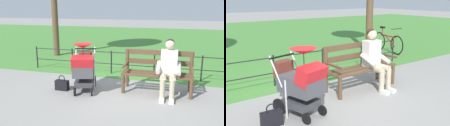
# 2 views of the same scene
# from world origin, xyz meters

# --- Properties ---
(ground_plane) EXTENTS (60.00, 60.00, 0.00)m
(ground_plane) POSITION_xyz_m (0.00, 0.00, 0.00)
(ground_plane) COLOR gray
(grass_lawn) EXTENTS (40.00, 16.00, 0.01)m
(grass_lawn) POSITION_xyz_m (0.00, -8.80, 0.00)
(grass_lawn) COLOR #478438
(grass_lawn) RESTS_ON ground
(park_bench) EXTENTS (1.61, 0.64, 0.96)m
(park_bench) POSITION_xyz_m (-0.83, -0.12, 0.53)
(park_bench) COLOR brown
(park_bench) RESTS_ON ground
(person_on_bench) EXTENTS (0.54, 0.74, 1.28)m
(person_on_bench) POSITION_xyz_m (-1.09, 0.11, 0.68)
(person_on_bench) COLOR tan
(person_on_bench) RESTS_ON ground
(stroller) EXTENTS (0.72, 0.98, 1.15)m
(stroller) POSITION_xyz_m (0.81, 0.38, 0.59)
(stroller) COLOR black
(stroller) RESTS_ON ground
(handbag) EXTENTS (0.32, 0.14, 0.37)m
(handbag) POSITION_xyz_m (1.37, 0.44, 0.13)
(handbag) COLOR black
(handbag) RESTS_ON ground
(park_fence) EXTENTS (6.36, 0.04, 0.70)m
(park_fence) POSITION_xyz_m (0.00, -1.25, 0.41)
(park_fence) COLOR black
(park_fence) RESTS_ON ground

